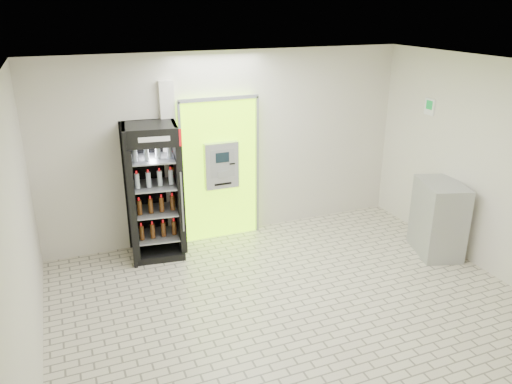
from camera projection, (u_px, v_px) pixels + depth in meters
ground at (295, 308)px, 6.39m from camera, size 6.00×6.00×0.00m
room_shell at (299, 172)px, 5.74m from camera, size 6.00×6.00×6.00m
atm_assembly at (220, 169)px, 8.00m from camera, size 1.30×0.24×2.33m
pillar at (171, 166)px, 7.71m from camera, size 0.22×0.11×2.60m
beverage_cooler at (154, 194)px, 7.45m from camera, size 0.85×0.79×2.05m
steel_cabinet at (438, 218)px, 7.63m from camera, size 0.83×1.00×1.15m
exit_sign at (430, 107)px, 7.89m from camera, size 0.02×0.22×0.26m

